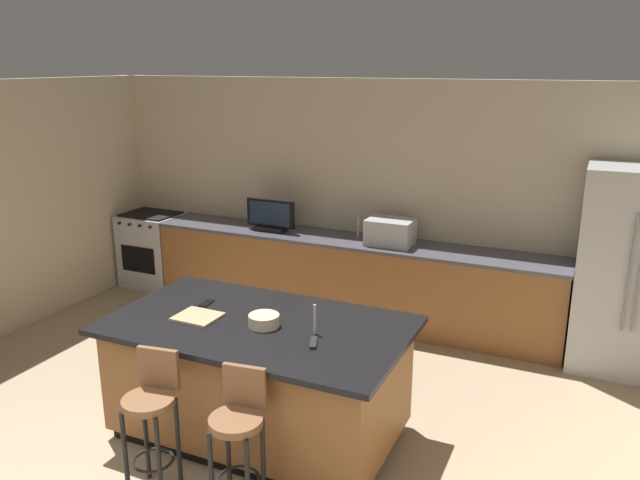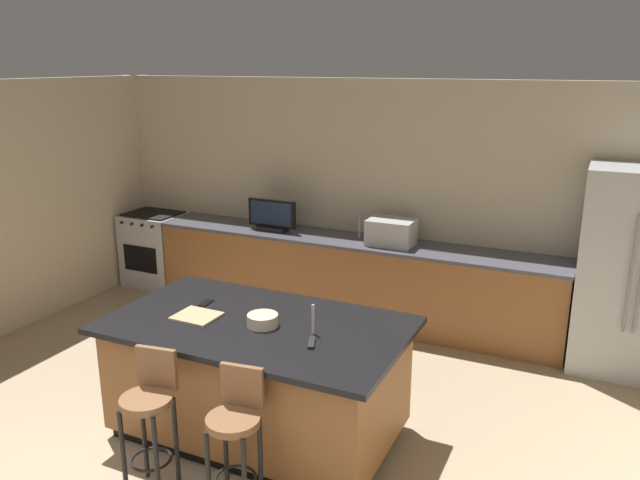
# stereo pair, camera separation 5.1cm
# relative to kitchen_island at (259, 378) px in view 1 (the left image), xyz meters

# --- Properties ---
(wall_back) EXTENTS (6.94, 0.12, 2.62)m
(wall_back) POSITION_rel_kitchen_island_xyz_m (-0.15, 2.79, 0.84)
(wall_back) COLOR beige
(wall_back) RESTS_ON ground_plane
(counter_back) EXTENTS (4.64, 0.62, 0.92)m
(counter_back) POSITION_rel_kitchen_island_xyz_m (-0.26, 2.41, -0.01)
(counter_back) COLOR brown
(counter_back) RESTS_ON ground_plane
(kitchen_island) EXTENTS (2.23, 1.29, 0.93)m
(kitchen_island) POSITION_rel_kitchen_island_xyz_m (0.00, 0.00, 0.00)
(kitchen_island) COLOR black
(kitchen_island) RESTS_ON ground_plane
(refrigerator) EXTENTS (0.94, 0.74, 1.91)m
(refrigerator) POSITION_rel_kitchen_island_xyz_m (2.54, 2.36, 0.48)
(refrigerator) COLOR #B7BABF
(refrigerator) RESTS_ON ground_plane
(range_oven) EXTENTS (0.72, 0.63, 0.94)m
(range_oven) POSITION_rel_kitchen_island_xyz_m (-2.95, 2.40, -0.01)
(range_oven) COLOR #B7BABF
(range_oven) RESTS_ON ground_plane
(microwave) EXTENTS (0.48, 0.36, 0.27)m
(microwave) POSITION_rel_kitchen_island_xyz_m (0.22, 2.41, 0.58)
(microwave) COLOR #B7BABF
(microwave) RESTS_ON counter_back
(tv_monitor) EXTENTS (0.59, 0.16, 0.37)m
(tv_monitor) POSITION_rel_kitchen_island_xyz_m (-1.19, 2.35, 0.61)
(tv_monitor) COLOR black
(tv_monitor) RESTS_ON counter_back
(sink_faucet_back) EXTENTS (0.02, 0.02, 0.24)m
(sink_faucet_back) POSITION_rel_kitchen_island_xyz_m (-0.18, 2.51, 0.57)
(sink_faucet_back) COLOR #B2B2B7
(sink_faucet_back) RESTS_ON counter_back
(sink_faucet_island) EXTENTS (0.02, 0.02, 0.22)m
(sink_faucet_island) POSITION_rel_kitchen_island_xyz_m (0.47, 0.00, 0.56)
(sink_faucet_island) COLOR #B2B2B7
(sink_faucet_island) RESTS_ON kitchen_island
(bar_stool_left) EXTENTS (0.34, 0.36, 0.99)m
(bar_stool_left) POSITION_rel_kitchen_island_xyz_m (-0.30, -0.87, 0.12)
(bar_stool_left) COLOR brown
(bar_stool_left) RESTS_ON ground_plane
(bar_stool_right) EXTENTS (0.34, 0.35, 0.95)m
(bar_stool_right) POSITION_rel_kitchen_island_xyz_m (0.31, -0.79, 0.10)
(bar_stool_right) COLOR brown
(bar_stool_right) RESTS_ON ground_plane
(fruit_bowl) EXTENTS (0.23, 0.23, 0.09)m
(fruit_bowl) POSITION_rel_kitchen_island_xyz_m (0.08, -0.04, 0.50)
(fruit_bowl) COLOR beige
(fruit_bowl) RESTS_ON kitchen_island
(cell_phone) EXTENTS (0.08, 0.16, 0.01)m
(cell_phone) POSITION_rel_kitchen_island_xyz_m (-0.56, 0.16, 0.46)
(cell_phone) COLOR black
(cell_phone) RESTS_ON kitchen_island
(tv_remote) EXTENTS (0.10, 0.17, 0.02)m
(tv_remote) POSITION_rel_kitchen_island_xyz_m (0.53, -0.16, 0.46)
(tv_remote) COLOR black
(tv_remote) RESTS_ON kitchen_island
(cutting_board) EXTENTS (0.33, 0.28, 0.02)m
(cutting_board) POSITION_rel_kitchen_island_xyz_m (-0.46, -0.11, 0.46)
(cutting_board) COLOR tan
(cutting_board) RESTS_ON kitchen_island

